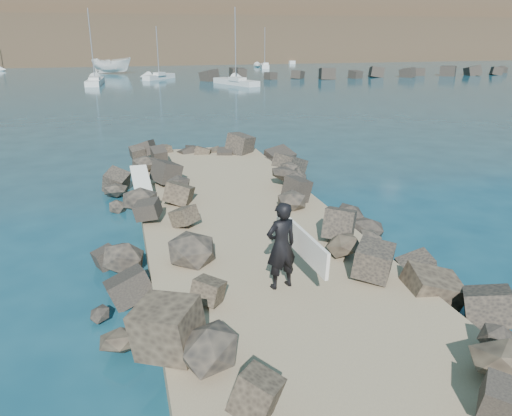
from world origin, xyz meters
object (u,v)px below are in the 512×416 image
at_px(surfer_with_board, 284,245).
at_px(boat_imported, 112,65).
at_px(sailboat_b, 159,77).
at_px(surfboard_resting, 142,184).

bearing_deg(surfer_with_board, boat_imported, 92.98).
height_order(surfer_with_board, sailboat_b, sailboat_b).
xyz_separation_m(surfer_with_board, sailboat_b, (2.42, 63.03, -1.27)).
height_order(surfboard_resting, surfer_with_board, surfer_with_board).
relative_size(surfboard_resting, sailboat_b, 0.33).
xyz_separation_m(boat_imported, sailboat_b, (6.35, -12.38, -0.91)).
bearing_deg(boat_imported, sailboat_b, -130.00).
bearing_deg(boat_imported, surfer_with_board, -154.16).
bearing_deg(sailboat_b, boat_imported, 117.14).
bearing_deg(boat_imported, surfboard_resting, -156.13).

